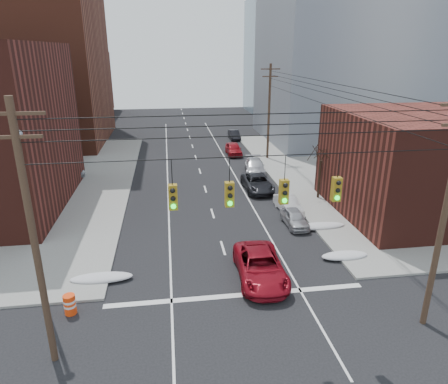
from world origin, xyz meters
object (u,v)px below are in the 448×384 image
object	(u,v)px
parked_car_b	(288,205)
lot_car_b	(58,173)
red_pickup	(260,266)
parked_car_d	(255,166)
parked_car_c	(257,183)
lot_car_a	(39,183)
lot_car_d	(12,189)
parked_car_a	(294,218)
parked_car_e	(234,149)
parked_car_f	(234,135)
construction_barrel	(70,304)
lot_car_c	(20,189)

from	to	relation	value
parked_car_b	lot_car_b	bearing A→B (deg)	147.19
red_pickup	parked_car_d	distance (m)	21.06
parked_car_c	lot_car_a	xyz separation A→B (m)	(-20.14, 2.80, 0.05)
parked_car_d	lot_car_b	size ratio (longest dim) A/B	0.94
red_pickup	lot_car_d	xyz separation A→B (m)	(-18.70, 16.04, 0.08)
lot_car_b	lot_car_d	xyz separation A→B (m)	(-2.83, -4.39, -0.01)
parked_car_b	parked_car_d	xyz separation A→B (m)	(-0.36, 11.12, 0.09)
parked_car_c	lot_car_d	distance (m)	21.94
lot_car_a	lot_car_b	xyz separation A→B (m)	(1.07, 2.64, 0.11)
red_pickup	parked_car_c	distance (m)	15.33
red_pickup	parked_car_d	world-z (taller)	red_pickup
parked_car_b	lot_car_a	size ratio (longest dim) A/B	1.01
parked_car_a	parked_car_b	size ratio (longest dim) A/B	0.96
parked_car_e	parked_car_f	bearing A→B (deg)	80.77
red_pickup	lot_car_d	bearing A→B (deg)	141.54
red_pickup	construction_barrel	xyz separation A→B (m)	(-10.09, -1.83, -0.24)
lot_car_a	lot_car_c	size ratio (longest dim) A/B	0.81
parked_car_e	lot_car_b	size ratio (longest dim) A/B	0.85
parked_car_d	red_pickup	bearing A→B (deg)	-93.92
red_pickup	parked_car_e	size ratio (longest dim) A/B	1.27
parked_car_b	parked_car_c	xyz separation A→B (m)	(-1.33, 5.47, 0.10)
parked_car_c	lot_car_c	bearing A→B (deg)	176.89
construction_barrel	parked_car_a	bearing A→B (deg)	31.25
parked_car_b	parked_car_c	world-z (taller)	parked_car_c
lot_car_c	red_pickup	bearing A→B (deg)	-132.54
parked_car_f	parked_car_c	bearing A→B (deg)	-94.27
parked_car_b	lot_car_d	bearing A→B (deg)	159.65
parked_car_c	lot_car_b	xyz separation A→B (m)	(-19.08, 5.45, 0.16)
construction_barrel	red_pickup	bearing A→B (deg)	10.30
lot_car_c	parked_car_e	bearing A→B (deg)	-60.27
red_pickup	parked_car_c	bearing A→B (deg)	80.09
parked_car_e	lot_car_a	size ratio (longest dim) A/B	1.18
parked_car_d	construction_barrel	size ratio (longest dim) A/B	4.71
parked_car_f	lot_car_c	world-z (taller)	lot_car_c
red_pickup	parked_car_f	world-z (taller)	red_pickup
red_pickup	parked_car_f	size ratio (longest dim) A/B	1.42
red_pickup	parked_car_e	xyz separation A→B (m)	(3.21, 28.55, -0.02)
red_pickup	lot_car_a	xyz separation A→B (m)	(-16.94, 17.79, -0.01)
parked_car_b	parked_car_a	bearing A→B (deg)	-101.98
parked_car_b	parked_car_f	size ratio (longest dim) A/B	0.96
parked_car_c	lot_car_c	size ratio (longest dim) A/B	1.11
parked_car_c	parked_car_d	size ratio (longest dim) A/B	1.05
red_pickup	lot_car_c	world-z (taller)	red_pickup
parked_car_b	lot_car_a	distance (m)	23.02
lot_car_c	lot_car_d	xyz separation A→B (m)	(-0.70, 0.15, 0.04)
parked_car_c	parked_car_b	bearing A→B (deg)	-76.99
parked_car_c	construction_barrel	distance (m)	21.45
lot_car_d	parked_car_b	bearing A→B (deg)	-94.96
parked_car_f	lot_car_d	world-z (taller)	lot_car_d
lot_car_a	construction_barrel	bearing A→B (deg)	-156.36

